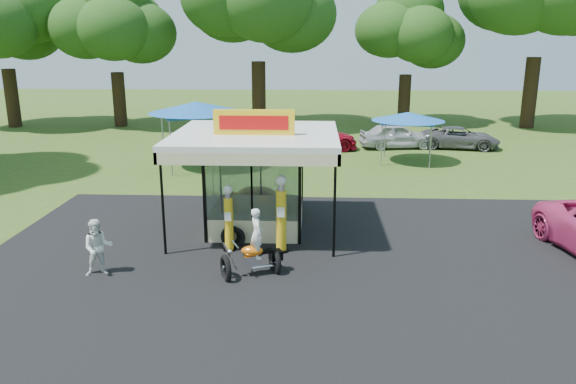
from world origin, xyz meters
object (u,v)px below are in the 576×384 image
Objects in this scene: kiosk_car at (263,198)px; tent_west at (196,108)px; bg_car_b at (312,137)px; motorcycle at (255,249)px; tent_east at (408,117)px; gas_station_kiosk at (257,179)px; gas_pump_right at (281,216)px; spectator_west at (98,248)px; bg_car_c at (397,136)px; bg_car_a at (210,139)px; bg_car_d at (460,138)px; gas_pump_left at (229,220)px.

kiosk_car is 8.79m from tent_west.
tent_west is (-5.79, -4.64, 2.24)m from bg_car_b.
motorcycle is 0.38× the size of bg_car_b.
gas_station_kiosk is at bearing -121.28° from tent_east.
gas_pump_right is 5.32m from spectator_west.
gas_station_kiosk is 2.45m from gas_pump_right.
kiosk_car is 14.79m from bg_car_c.
bg_car_a is (-0.09, 17.73, -0.07)m from spectator_west.
gas_station_kiosk is 2.20× the size of gas_pump_right.
bg_car_d is at bearing 55.25° from gas_station_kiosk.
gas_pump_left is 0.45× the size of tent_west.
spectator_west is 0.34× the size of tent_west.
motorcycle is at bearing -176.93° from kiosk_car.
gas_station_kiosk is at bearing -180.00° from kiosk_car.
bg_car_d is (3.76, 0.11, -0.11)m from bg_car_c.
gas_station_kiosk is at bearing 155.08° from bg_car_d.
motorcycle is 6.17m from kiosk_car.
tent_east is at bearing -37.07° from kiosk_car.
spectator_west is 0.30× the size of bg_car_b.
tent_west reaches higher than bg_car_c.
gas_pump_right reaches higher than bg_car_c.
gas_station_kiosk reaches higher than gas_pump_right.
bg_car_c is at bearing -93.31° from bg_car_b.
kiosk_car is at bearing -174.00° from bg_car_a.
bg_car_a is at bearing 19.64° from kiosk_car.
tent_west is (-4.94, 11.78, 1.85)m from gas_pump_right.
tent_west is (-10.89, -5.66, 2.27)m from bg_car_c.
bg_car_a is at bearing 91.23° from tent_west.
gas_pump_left is 3.88m from spectator_west.
tent_east is (10.83, 15.40, 1.60)m from spectator_west.
gas_pump_left is 4.44m from kiosk_car.
gas_pump_right is 0.46× the size of bg_car_b.
bg_car_d is at bearing 34.56° from spectator_west.
tent_east is (6.85, 9.07, 1.93)m from kiosk_car.
bg_car_a reaches higher than bg_car_d.
tent_west is 1.25× the size of tent_east.
gas_pump_left is at bearing 156.78° from bg_car_b.
spectator_west is 0.43× the size of tent_east.
bg_car_c is (5.11, 1.03, -0.03)m from bg_car_b.
gas_station_kiosk reaches higher than gas_pump_left.
gas_pump_left is 2.06m from motorcycle.
gas_pump_right is at bearing 152.08° from bg_car_c.
gas_pump_left reaches higher than bg_car_d.
tent_east is at bearing 36.35° from spectator_west.
bg_car_a is at bearing 89.61° from bg_car_c.
bg_car_c is 4.33m from tent_east.
bg_car_b is (1.81, 12.04, 0.30)m from kiosk_car.
tent_east is at bearing 146.89° from bg_car_d.
gas_station_kiosk is 1.42× the size of tent_east.
motorcycle is 0.45× the size of bg_car_a.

